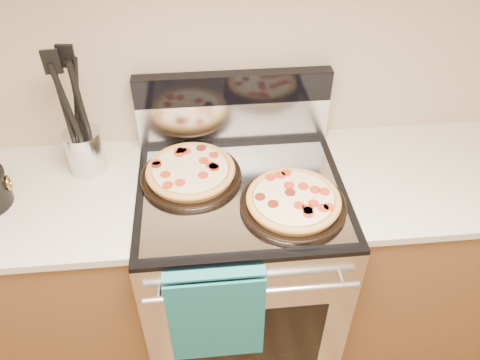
{
  "coord_description": "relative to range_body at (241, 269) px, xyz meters",
  "views": [
    {
      "loc": [
        -0.13,
        0.38,
        2.05
      ],
      "look_at": [
        -0.01,
        1.55,
        1.04
      ],
      "focal_mm": 35.0,
      "sensor_mm": 36.0,
      "label": 1
    }
  ],
  "objects": [
    {
      "name": "wall_back",
      "position": [
        0.0,
        0.35,
        0.9
      ],
      "size": [
        4.0,
        0.0,
        4.0
      ],
      "primitive_type": "plane",
      "rotation": [
        1.57,
        0.0,
        0.0
      ],
      "color": "#C5B58E",
      "rests_on": "ground"
    },
    {
      "name": "range_body",
      "position": [
        0.0,
        0.0,
        0.0
      ],
      "size": [
        0.76,
        0.68,
        0.9
      ],
      "primitive_type": "cube",
      "color": "#B7B7BC",
      "rests_on": "ground"
    },
    {
      "name": "oven_window",
      "position": [
        0.0,
        -0.34,
        0.0
      ],
      "size": [
        0.56,
        0.01,
        0.4
      ],
      "primitive_type": "cube",
      "color": "black",
      "rests_on": "range_body"
    },
    {
      "name": "cooktop",
      "position": [
        0.0,
        0.0,
        0.46
      ],
      "size": [
        0.76,
        0.68,
        0.02
      ],
      "primitive_type": "cube",
      "color": "black",
      "rests_on": "range_body"
    },
    {
      "name": "backsplash_lower",
      "position": [
        0.0,
        0.31,
        0.56
      ],
      "size": [
        0.76,
        0.06,
        0.18
      ],
      "primitive_type": "cube",
      "color": "silver",
      "rests_on": "cooktop"
    },
    {
      "name": "backsplash_upper",
      "position": [
        0.0,
        0.31,
        0.71
      ],
      "size": [
        0.76,
        0.06,
        0.12
      ],
      "primitive_type": "cube",
      "color": "black",
      "rests_on": "backsplash_lower"
    },
    {
      "name": "oven_handle",
      "position": [
        0.0,
        -0.38,
        0.35
      ],
      "size": [
        0.7,
        0.03,
        0.03
      ],
      "primitive_type": "cylinder",
      "rotation": [
        0.0,
        1.57,
        0.0
      ],
      "color": "silver",
      "rests_on": "range_body"
    },
    {
      "name": "dish_towel",
      "position": [
        -0.12,
        -0.38,
        0.25
      ],
      "size": [
        0.32,
        0.05,
        0.42
      ],
      "primitive_type": null,
      "color": "#156C64",
      "rests_on": "oven_handle"
    },
    {
      "name": "foil_sheet",
      "position": [
        0.0,
        -0.03,
        0.47
      ],
      "size": [
        0.7,
        0.55,
        0.01
      ],
      "primitive_type": "cube",
      "color": "gray",
      "rests_on": "cooktop"
    },
    {
      "name": "cabinet_left",
      "position": [
        -0.88,
        0.03,
        -0.01
      ],
      "size": [
        1.0,
        0.62,
        0.88
      ],
      "primitive_type": "cube",
      "color": "brown",
      "rests_on": "ground"
    },
    {
      "name": "cabinet_right",
      "position": [
        0.88,
        0.03,
        -0.01
      ],
      "size": [
        1.0,
        0.62,
        0.88
      ],
      "primitive_type": "cube",
      "color": "brown",
      "rests_on": "ground"
    },
    {
      "name": "countertop_right",
      "position": [
        0.88,
        0.03,
        0.45
      ],
      "size": [
        1.02,
        0.64,
        0.03
      ],
      "primitive_type": "cube",
      "color": "beige",
      "rests_on": "cabinet_right"
    },
    {
      "name": "pepperoni_pizza_back",
      "position": [
        -0.18,
        0.07,
        0.5
      ],
      "size": [
        0.44,
        0.44,
        0.05
      ],
      "primitive_type": null,
      "rotation": [
        0.0,
        0.0,
        0.2
      ],
      "color": "#BC8339",
      "rests_on": "foil_sheet"
    },
    {
      "name": "pepperoni_pizza_front",
      "position": [
        0.17,
        -0.12,
        0.5
      ],
      "size": [
        0.43,
        0.43,
        0.05
      ],
      "primitive_type": null,
      "rotation": [
        0.0,
        0.0,
        -0.19
      ],
      "color": "#BC8339",
      "rests_on": "foil_sheet"
    },
    {
      "name": "utensil_crock",
      "position": [
        -0.57,
        0.18,
        0.55
      ],
      "size": [
        0.18,
        0.18,
        0.17
      ],
      "primitive_type": "cylinder",
      "rotation": [
        0.0,
        0.0,
        0.35
      ],
      "color": "silver",
      "rests_on": "countertop_left"
    }
  ]
}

